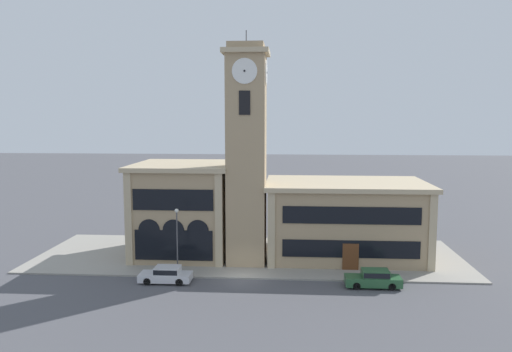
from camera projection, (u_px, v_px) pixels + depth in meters
ground_plane at (242, 279)px, 44.40m from camera, size 300.00×300.00×0.00m
sidewalk_kerb at (249, 255)px, 51.81m from camera, size 43.37×14.98×0.15m
clock_tower at (247, 155)px, 48.01m from camera, size 4.38×4.38×22.45m
town_hall_left_wing at (184, 209)px, 52.22m from camera, size 10.12×10.59×9.60m
town_hall_right_wing at (345, 219)px, 51.18m from camera, size 16.25×10.59×7.84m
parked_car_near at (166, 274)px, 43.51m from camera, size 4.52×1.89×1.40m
parked_car_mid at (374, 278)px, 42.27m from camera, size 4.71×1.75×1.52m
street_lamp at (177, 232)px, 44.96m from camera, size 0.36×0.36×6.05m
bollard at (375, 273)px, 43.97m from camera, size 0.18×0.18×1.06m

